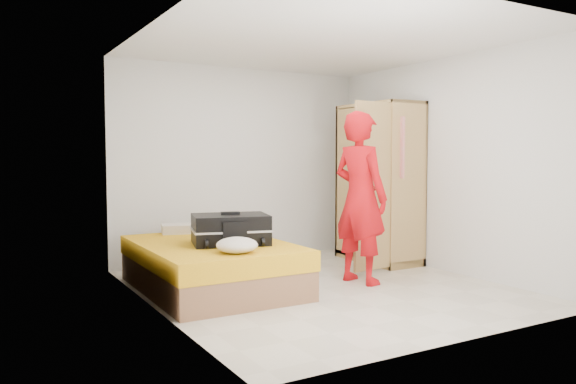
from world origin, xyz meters
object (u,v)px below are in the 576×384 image
bed (212,266)px  person (360,198)px  suitcase (230,229)px  round_cushion (237,245)px  wardrobe (378,187)px

bed → person: (1.56, -0.52, 0.70)m
suitcase → round_cushion: bearing=-93.0°
wardrobe → person: (-0.95, -0.85, -0.05)m
bed → suitcase: bearing=-52.9°
bed → suitcase: (0.14, -0.18, 0.40)m
wardrobe → suitcase: (-2.36, -0.51, -0.35)m
round_cushion → person: bearing=7.1°
wardrobe → person: wardrobe is taller
wardrobe → round_cushion: bearing=-157.6°
person → suitcase: (-1.42, 0.34, -0.30)m
suitcase → round_cushion: size_ratio=2.29×
suitcase → round_cushion: 0.57m
bed → person: bearing=-18.4°
wardrobe → bed: bearing=-172.4°
person → round_cushion: size_ratio=4.83×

